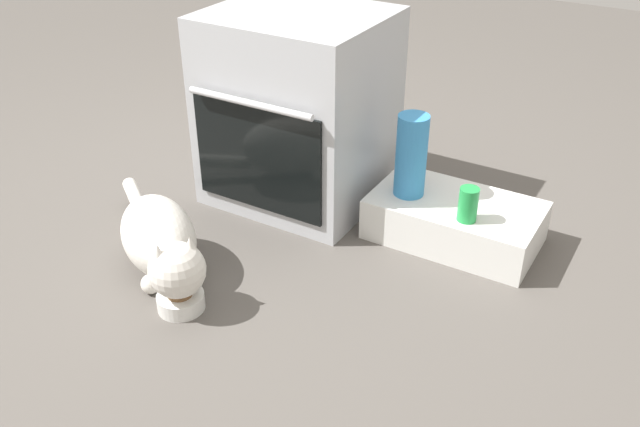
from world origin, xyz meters
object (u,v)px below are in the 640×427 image
Objects in this scene: pantry_cabinet at (454,220)px; cat at (162,242)px; oven at (298,109)px; food_bowl at (181,300)px; water_bottle at (411,156)px; soda_can at (468,204)px.

pantry_cabinet is 0.83× the size of cat.
oven is 1.03× the size of cat.
food_bowl is (-0.58, -0.81, -0.05)m from pantry_cabinet.
pantry_cabinet is at bearing 77.40° from cat.
pantry_cabinet is at bearing 10.20° from water_bottle.
water_bottle is (0.57, 0.67, 0.17)m from cat.
water_bottle is (-0.17, -0.03, 0.23)m from pantry_cabinet.
pantry_cabinet reaches higher than food_bowl.
cat is at bearing -130.56° from water_bottle.
food_bowl is 0.49× the size of water_bottle.
pantry_cabinet is 1.00m from food_bowl.
oven reaches higher than water_bottle.
water_bottle is 0.27m from soda_can.
oven is at bearing 171.89° from soda_can.
oven is 0.88m from food_bowl.
cat is at bearing -97.00° from oven.
pantry_cabinet is 4.91× the size of soda_can.
food_bowl is at bearing -132.75° from soda_can.
oven is 2.43× the size of water_bottle.
soda_can is (0.66, 0.71, 0.18)m from food_bowl.
oven is at bearing 179.51° from pantry_cabinet.
soda_can is at bearing -15.51° from water_bottle.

